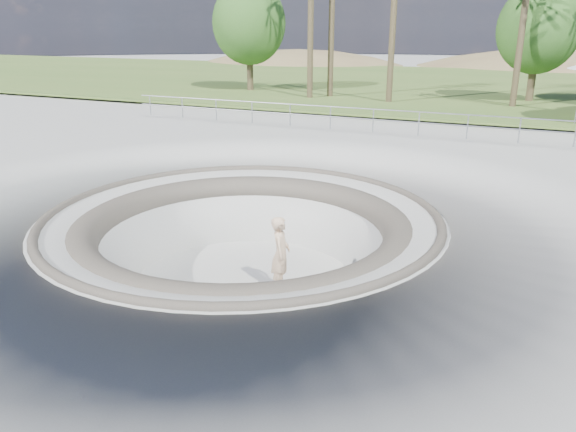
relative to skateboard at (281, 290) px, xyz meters
The scene contains 9 objects.
ground 2.18m from the skateboard, behind, with size 180.00×180.00×0.00m, color #B0B0AB.
skate_bowl 1.18m from the skateboard, behind, with size 14.00×14.00×4.10m.
grass_strip 34.26m from the skateboard, 91.95° to the left, with size 180.00×36.00×0.12m.
distant_hills 57.65m from the skateboard, 87.39° to the left, with size 103.20×45.00×28.60m.
safety_railing 12.49m from the skateboard, 95.47° to the left, with size 25.00×0.06×1.03m.
skateboard is the anchor object (origin of this frame).
skater 1.01m from the skateboard, behind, with size 0.72×0.47×1.98m, color #D9B28C.
bushy_tree_left 28.45m from the skateboard, 119.36° to the left, with size 5.14×4.67×7.41m.
bushy_tree_mid 26.86m from the skateboard, 79.55° to the left, with size 4.76×4.32×6.86m.
Camera 1 is at (6.69, -12.02, 4.65)m, focal length 35.00 mm.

